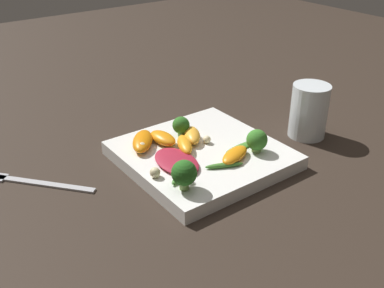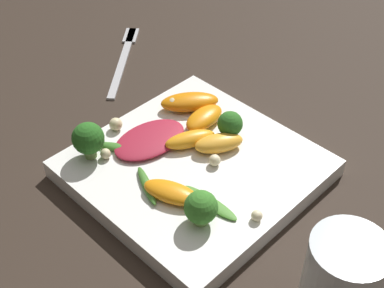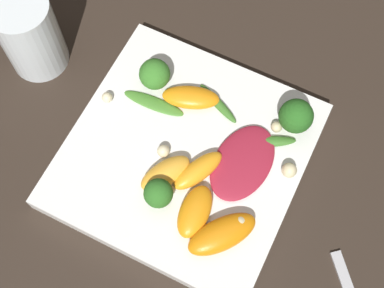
# 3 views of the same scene
# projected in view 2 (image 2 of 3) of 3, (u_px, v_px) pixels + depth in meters

# --- Properties ---
(ground_plane) EXTENTS (2.40, 2.40, 0.00)m
(ground_plane) POSITION_uv_depth(u_px,v_px,m) (195.00, 176.00, 0.63)
(ground_plane) COLOR #2D231C
(plate) EXTENTS (0.25, 0.25, 0.02)m
(plate) POSITION_uv_depth(u_px,v_px,m) (195.00, 169.00, 0.62)
(plate) COLOR white
(plate) RESTS_ON ground_plane
(drinking_glass) EXTENTS (0.07, 0.07, 0.10)m
(drinking_glass) POSITION_uv_depth(u_px,v_px,m) (341.00, 283.00, 0.46)
(drinking_glass) COLOR white
(drinking_glass) RESTS_ON ground_plane
(fork) EXTENTS (0.16, 0.14, 0.01)m
(fork) POSITION_uv_depth(u_px,v_px,m) (125.00, 52.00, 0.82)
(fork) COLOR #B2B2B7
(fork) RESTS_ON ground_plane
(radicchio_leaf_0) EXTENTS (0.10, 0.07, 0.01)m
(radicchio_leaf_0) POSITION_uv_depth(u_px,v_px,m) (150.00, 139.00, 0.63)
(radicchio_leaf_0) COLOR maroon
(radicchio_leaf_0) RESTS_ON plate
(orange_segment_0) EXTENTS (0.06, 0.03, 0.02)m
(orange_segment_0) POSITION_uv_depth(u_px,v_px,m) (204.00, 118.00, 0.66)
(orange_segment_0) COLOR orange
(orange_segment_0) RESTS_ON plate
(orange_segment_1) EXTENTS (0.08, 0.07, 0.02)m
(orange_segment_1) POSITION_uv_depth(u_px,v_px,m) (190.00, 102.00, 0.68)
(orange_segment_1) COLOR orange
(orange_segment_1) RESTS_ON plate
(orange_segment_2) EXTENTS (0.07, 0.05, 0.02)m
(orange_segment_2) POSITION_uv_depth(u_px,v_px,m) (190.00, 139.00, 0.63)
(orange_segment_2) COLOR orange
(orange_segment_2) RESTS_ON plate
(orange_segment_3) EXTENTS (0.06, 0.05, 0.02)m
(orange_segment_3) POSITION_uv_depth(u_px,v_px,m) (219.00, 143.00, 0.62)
(orange_segment_3) COLOR #FCAD33
(orange_segment_3) RESTS_ON plate
(orange_segment_4) EXTENTS (0.05, 0.07, 0.02)m
(orange_segment_4) POSITION_uv_depth(u_px,v_px,m) (171.00, 192.00, 0.56)
(orange_segment_4) COLOR orange
(orange_segment_4) RESTS_ON plate
(broccoli_floret_0) EXTENTS (0.04, 0.04, 0.05)m
(broccoli_floret_0) POSITION_uv_depth(u_px,v_px,m) (88.00, 139.00, 0.60)
(broccoli_floret_0) COLOR #7A9E51
(broccoli_floret_0) RESTS_ON plate
(broccoli_floret_1) EXTENTS (0.03, 0.03, 0.04)m
(broccoli_floret_1) POSITION_uv_depth(u_px,v_px,m) (201.00, 208.00, 0.53)
(broccoli_floret_1) COLOR #84AD5B
(broccoli_floret_1) RESTS_ON plate
(broccoli_floret_2) EXTENTS (0.03, 0.03, 0.04)m
(broccoli_floret_2) POSITION_uv_depth(u_px,v_px,m) (229.00, 124.00, 0.63)
(broccoli_floret_2) COLOR #84AD5B
(broccoli_floret_2) RESTS_ON plate
(arugula_sprig_0) EXTENTS (0.02, 0.07, 0.00)m
(arugula_sprig_0) POSITION_uv_depth(u_px,v_px,m) (210.00, 203.00, 0.56)
(arugula_sprig_0) COLOR #47842D
(arugula_sprig_0) RESTS_ON plate
(arugula_sprig_1) EXTENTS (0.04, 0.07, 0.01)m
(arugula_sprig_1) POSITION_uv_depth(u_px,v_px,m) (123.00, 149.00, 0.62)
(arugula_sprig_1) COLOR #3D7528
(arugula_sprig_1) RESTS_ON plate
(arugula_sprig_2) EXTENTS (0.04, 0.06, 0.01)m
(arugula_sprig_2) POSITION_uv_depth(u_px,v_px,m) (147.00, 185.00, 0.58)
(arugula_sprig_2) COLOR #3D7528
(arugula_sprig_2) RESTS_ON plate
(macadamia_nut_0) EXTENTS (0.01, 0.01, 0.01)m
(macadamia_nut_0) POSITION_uv_depth(u_px,v_px,m) (215.00, 160.00, 0.60)
(macadamia_nut_0) COLOR beige
(macadamia_nut_0) RESTS_ON plate
(macadamia_nut_1) EXTENTS (0.01, 0.01, 0.01)m
(macadamia_nut_1) POSITION_uv_depth(u_px,v_px,m) (257.00, 216.00, 0.54)
(macadamia_nut_1) COLOR beige
(macadamia_nut_1) RESTS_ON plate
(macadamia_nut_2) EXTENTS (0.02, 0.02, 0.02)m
(macadamia_nut_2) POSITION_uv_depth(u_px,v_px,m) (174.00, 105.00, 0.68)
(macadamia_nut_2) COLOR beige
(macadamia_nut_2) RESTS_ON plate
(macadamia_nut_3) EXTENTS (0.01, 0.01, 0.01)m
(macadamia_nut_3) POSITION_uv_depth(u_px,v_px,m) (106.00, 154.00, 0.61)
(macadamia_nut_3) COLOR beige
(macadamia_nut_3) RESTS_ON plate
(macadamia_nut_4) EXTENTS (0.02, 0.02, 0.02)m
(macadamia_nut_4) POSITION_uv_depth(u_px,v_px,m) (116.00, 124.00, 0.65)
(macadamia_nut_4) COLOR beige
(macadamia_nut_4) RESTS_ON plate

